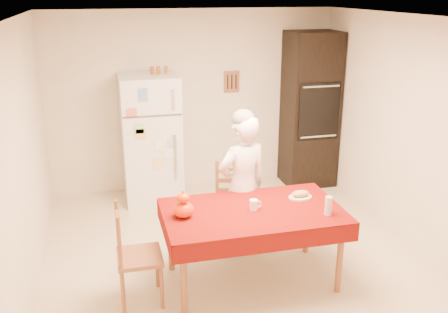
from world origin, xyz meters
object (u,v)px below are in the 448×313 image
object	(u,v)px
seated_woman	(242,187)
dining_table	(253,217)
coffee_mug	(254,205)
pumpkin_lower	(183,210)
chair_left	(132,252)
chair_far	(233,202)
bread_plate	(300,197)
oven_cabinet	(310,110)
wine_glass	(328,206)
refrigerator	(151,139)

from	to	relation	value
seated_woman	dining_table	bearing A→B (deg)	69.97
coffee_mug	pumpkin_lower	world-z (taller)	pumpkin_lower
dining_table	chair_left	xyz separation A→B (m)	(-1.15, -0.07, -0.18)
chair_far	seated_woman	world-z (taller)	seated_woman
seated_woman	bread_plate	xyz separation A→B (m)	(0.49, -0.39, -0.00)
chair_far	bread_plate	world-z (taller)	chair_far
chair_far	chair_left	bearing A→B (deg)	-130.24
chair_far	oven_cabinet	bearing A→B (deg)	58.60
chair_far	coffee_mug	distance (m)	0.84
chair_left	wine_glass	distance (m)	1.84
seated_woman	wine_glass	world-z (taller)	seated_woman
chair_left	pumpkin_lower	xyz separation A→B (m)	(0.49, 0.08, 0.33)
refrigerator	oven_cabinet	bearing A→B (deg)	1.18
seated_woman	wine_glass	size ratio (longest dim) A/B	8.82
dining_table	seated_woman	xyz separation A→B (m)	(0.06, 0.54, 0.08)
wine_glass	chair_left	bearing A→B (deg)	173.87
chair_far	wine_glass	size ratio (longest dim) A/B	5.40
oven_cabinet	chair_left	world-z (taller)	oven_cabinet
chair_left	pumpkin_lower	size ratio (longest dim) A/B	4.94
coffee_mug	seated_woman	bearing A→B (deg)	85.08
oven_cabinet	chair_far	size ratio (longest dim) A/B	2.32
pumpkin_lower	bread_plate	xyz separation A→B (m)	(1.21, 0.14, -0.06)
dining_table	seated_woman	distance (m)	0.55
oven_cabinet	wine_glass	size ratio (longest dim) A/B	12.50
chair_left	oven_cabinet	bearing A→B (deg)	-48.30
bread_plate	refrigerator	bearing A→B (deg)	120.38
coffee_mug	bread_plate	distance (m)	0.56
seated_woman	pumpkin_lower	size ratio (longest dim) A/B	8.07
seated_woman	coffee_mug	world-z (taller)	seated_woman
refrigerator	coffee_mug	bearing A→B (deg)	-72.59
wine_glass	oven_cabinet	bearing A→B (deg)	70.37
oven_cabinet	seated_woman	xyz separation A→B (m)	(-1.52, -1.79, -0.32)
chair_left	wine_glass	size ratio (longest dim) A/B	5.40
chair_left	coffee_mug	distance (m)	1.20
dining_table	bread_plate	bearing A→B (deg)	15.61
wine_glass	chair_far	bearing A→B (deg)	120.86
chair_left	bread_plate	world-z (taller)	chair_left
chair_left	pumpkin_lower	world-z (taller)	chair_left
oven_cabinet	coffee_mug	size ratio (longest dim) A/B	22.00
chair_far	pumpkin_lower	xyz separation A→B (m)	(-0.68, -0.77, 0.33)
chair_far	coffee_mug	world-z (taller)	chair_far
dining_table	seated_woman	world-z (taller)	seated_woman
seated_woman	coffee_mug	bearing A→B (deg)	70.93
chair_left	coffee_mug	size ratio (longest dim) A/B	9.50
seated_woman	bread_plate	distance (m)	0.63
refrigerator	coffee_mug	distance (m)	2.39
dining_table	pumpkin_lower	xyz separation A→B (m)	(-0.66, 0.01, 0.14)
refrigerator	wine_glass	bearing A→B (deg)	-61.97
coffee_mug	wine_glass	size ratio (longest dim) A/B	0.57
pumpkin_lower	chair_far	bearing A→B (deg)	48.49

